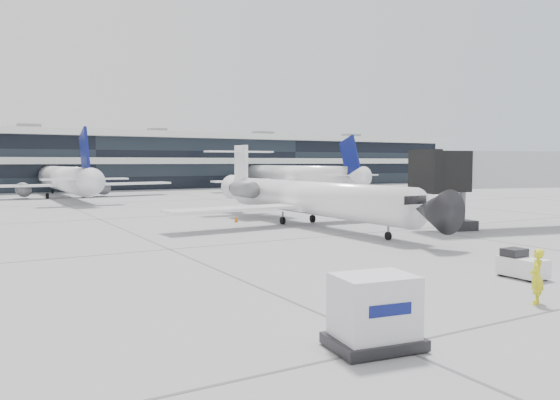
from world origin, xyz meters
TOP-DOWN VIEW (x-y plane):
  - ground at (0.00, 0.00)m, footprint 220.00×220.00m
  - terminal at (0.00, 82.00)m, footprint 170.00×22.00m
  - bg_jet_center at (-8.00, 55.00)m, footprint 32.00×40.00m
  - bg_jet_right at (32.00, 55.00)m, footprint 32.00×40.00m
  - regional_jet at (4.10, 6.88)m, footprint 24.32×30.21m
  - jet_bridge at (19.59, -3.90)m, footprint 19.57×7.75m
  - ramp_worker at (-2.24, -19.07)m, footprint 0.90×0.82m
  - baggage_tug at (1.33, -15.82)m, footprint 1.22×2.04m
  - cargo_uld at (-10.64, -19.86)m, footprint 2.77×2.21m
  - traffic_cone at (-0.11, 11.50)m, footprint 0.46×0.46m

SIDE VIEW (x-z plane):
  - ground at x=0.00m, z-range 0.00..0.00m
  - bg_jet_center at x=-8.00m, z-range -4.80..4.80m
  - bg_jet_right at x=32.00m, z-range -4.80..4.80m
  - traffic_cone at x=-0.11m, z-range -0.02..0.56m
  - baggage_tug at x=1.33m, z-range -0.07..1.23m
  - ramp_worker at x=-2.24m, z-range 0.00..2.06m
  - cargo_uld at x=-10.64m, z-range 0.01..2.07m
  - regional_jet at x=4.10m, z-range -1.11..5.89m
  - jet_bridge at x=19.59m, z-range 1.45..7.77m
  - terminal at x=0.00m, z-range 0.00..10.00m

